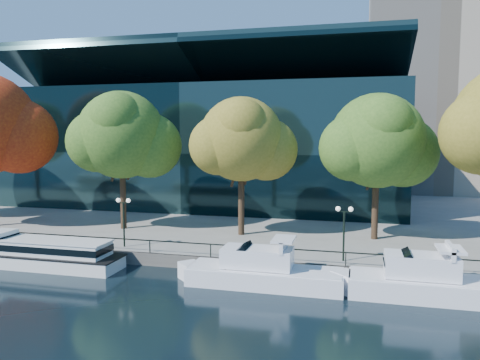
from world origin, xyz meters
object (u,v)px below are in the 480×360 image
(cruiser_near, at_px, (258,270))
(tree_2, at_px, (123,137))
(tree_4, at_px, (379,143))
(lamp_1, at_px, (124,211))
(tour_boat, at_px, (39,252))
(lamp_2, at_px, (344,221))
(cruiser_far, at_px, (421,281))
(tree_3, at_px, (243,141))

(cruiser_near, distance_m, tree_2, 20.95)
(tree_4, distance_m, lamp_1, 22.46)
(tour_boat, relative_size, lamp_2, 3.46)
(cruiser_near, bearing_deg, tree_4, 55.91)
(cruiser_near, bearing_deg, lamp_2, 36.29)
(tree_4, height_order, lamp_1, tree_4)
(cruiser_near, bearing_deg, lamp_1, 161.58)
(tree_2, bearing_deg, tour_boat, -99.74)
(cruiser_far, bearing_deg, tree_3, 142.75)
(cruiser_near, relative_size, cruiser_far, 1.07)
(tour_boat, distance_m, tree_3, 19.25)
(tree_4, xyz_separation_m, lamp_2, (-2.60, -7.94, -5.51))
(tree_2, xyz_separation_m, lamp_1, (3.47, -6.67, -5.99))
(tour_boat, xyz_separation_m, cruiser_far, (27.82, -0.18, 0.01))
(tour_boat, relative_size, cruiser_far, 1.28)
(tree_3, xyz_separation_m, lamp_2, (9.28, -6.80, -5.63))
(tour_boat, relative_size, cruiser_near, 1.19)
(cruiser_near, xyz_separation_m, lamp_1, (-12.16, 4.05, 2.93))
(cruiser_near, xyz_separation_m, tree_4, (8.11, 11.98, 8.44))
(tree_4, distance_m, lamp_2, 10.00)
(cruiser_near, xyz_separation_m, tree_2, (-15.63, 10.72, 8.92))
(cruiser_far, distance_m, tree_4, 14.71)
(tree_2, distance_m, lamp_1, 9.61)
(cruiser_near, bearing_deg, tour_boat, 179.11)
(cruiser_far, xyz_separation_m, tree_2, (-26.02, 10.63, 8.84))
(cruiser_far, distance_m, tree_2, 29.47)
(tour_boat, distance_m, lamp_2, 23.43)
(tree_3, distance_m, tree_4, 11.93)
(tree_4, bearing_deg, tour_boat, -155.36)
(tour_boat, relative_size, lamp_1, 3.46)
(tour_boat, xyz_separation_m, tree_3, (13.66, 10.58, 8.49))
(cruiser_near, relative_size, lamp_2, 2.90)
(tour_boat, distance_m, cruiser_far, 27.82)
(cruiser_far, height_order, lamp_2, lamp_2)
(tree_2, distance_m, tree_3, 11.88)
(tree_2, bearing_deg, lamp_1, -62.48)
(lamp_1, bearing_deg, cruiser_far, -9.96)
(tree_4, xyz_separation_m, lamp_1, (-20.27, -7.94, -5.51))
(tour_boat, height_order, cruiser_near, cruiser_near)
(tour_boat, height_order, lamp_1, lamp_1)
(tree_4, relative_size, lamp_1, 3.17)
(tree_3, bearing_deg, tour_boat, -142.25)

